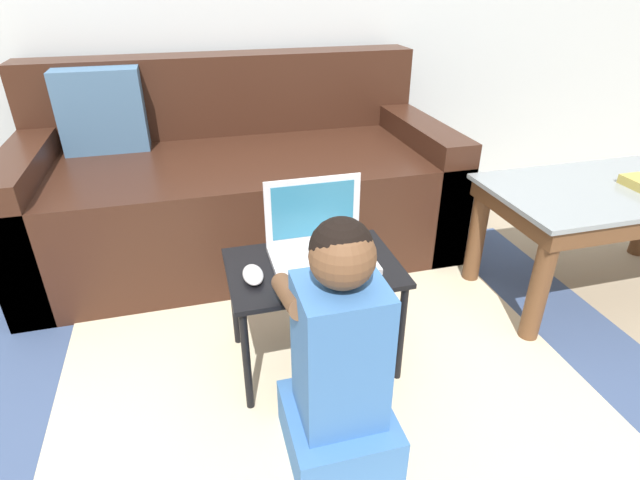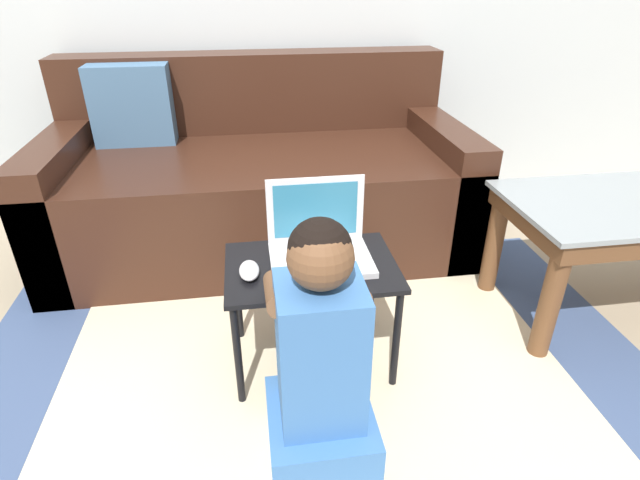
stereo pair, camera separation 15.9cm
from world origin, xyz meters
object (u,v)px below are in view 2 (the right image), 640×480
Objects in this scene: laptop at (320,247)px; computer_mouse at (249,270)px; laptop_desk at (311,278)px; couch at (259,181)px; person_seated at (320,365)px.

computer_mouse is at bearing -163.62° from laptop.
laptop_desk is 0.21m from computer_mouse.
couch is at bearing 100.11° from laptop.
computer_mouse is at bearing 115.62° from person_seated.
couch reaches higher than computer_mouse.
person_seated is (0.10, -1.32, 0.01)m from couch.
laptop is at bearing 48.98° from laptop_desk.
laptop is (0.16, -0.91, 0.12)m from couch.
couch reaches higher than laptop_desk.
couch is 5.95× the size of laptop.
computer_mouse is (-0.06, -0.97, 0.10)m from couch.
laptop is at bearing 16.38° from computer_mouse.
computer_mouse is at bearing -171.37° from laptop_desk.
computer_mouse is 0.15× the size of person_seated.
couch reaches higher than person_seated.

